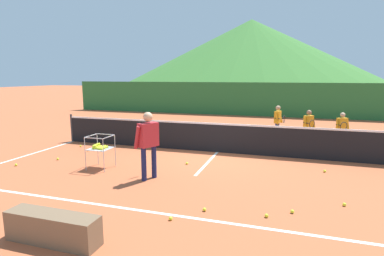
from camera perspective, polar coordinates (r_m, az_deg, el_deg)
The scene contains 25 objects.
ground_plane at distance 10.10m, azimuth 4.77°, elevation -4.54°, with size 120.00×120.00×0.00m, color #B25633.
line_baseline_near at distance 5.80m, azimuth -6.00°, elevation -15.61°, with size 11.34×0.08×0.01m, color white.
line_baseline_far at distance 15.25m, azimuth 9.18°, elevation 0.23°, with size 11.34×0.08×0.01m, color white.
line_sideline_west at distance 12.58m, azimuth -21.35°, elevation -2.33°, with size 0.08×10.10×0.01m, color white.
line_service_center at distance 10.10m, azimuth 4.77°, elevation -4.52°, with size 0.08×5.09×0.01m, color white.
tennis_net at distance 9.99m, azimuth 4.81°, elevation -1.76°, with size 11.48×0.08×1.05m.
instructor at distance 7.35m, azimuth -8.19°, elevation -2.10°, with size 0.51×0.83×1.64m.
student_0 at distance 12.38m, azimuth 15.79°, elevation 1.59°, with size 0.42×0.70×1.35m.
student_1 at distance 11.78m, azimuth 21.01°, elevation 0.70°, with size 0.45×0.69×1.28m.
student_2 at distance 11.88m, azimuth 26.28°, elevation 0.28°, with size 0.49×0.63×1.23m.
ball_cart at distance 8.58m, azimuth -16.90°, elevation -3.46°, with size 0.58×0.58×0.90m.
tennis_ball_0 at distance 8.72m, azimuth 23.61°, elevation -7.41°, with size 0.07×0.07×0.07m, color yellow.
tennis_ball_1 at distance 8.69m, azimuth -0.98°, elevation -6.63°, with size 0.07×0.07×0.07m, color yellow.
tennis_ball_2 at distance 5.77m, azimuth 13.79°, elevation -15.66°, with size 0.07×0.07×0.07m, color yellow.
tennis_ball_3 at distance 9.98m, azimuth -23.85°, elevation -5.32°, with size 0.07×0.07×0.07m, color yellow.
tennis_ball_4 at distance 10.79m, azimuth -18.90°, elevation -3.93°, with size 0.07×0.07×0.07m, color yellow.
tennis_ball_5 at distance 5.53m, azimuth -4.03°, elevation -16.54°, with size 0.07×0.07×0.07m, color yellow.
tennis_ball_6 at distance 6.72m, azimuth 26.65°, elevation -12.68°, with size 0.07×0.07×0.07m, color yellow.
tennis_ball_8 at distance 5.85m, azimuth 2.34°, elevation -15.01°, with size 0.07×0.07×0.07m, color yellow.
tennis_ball_9 at distance 11.51m, azimuth -20.15°, elevation -3.16°, with size 0.07×0.07×0.07m, color yellow.
tennis_ball_10 at distance 6.05m, azimuth 18.28°, elevation -14.63°, with size 0.07×0.07×0.07m, color yellow.
tennis_ball_11 at distance 9.86m, azimuth -30.11°, elevation -5.99°, with size 0.07×0.07×0.07m, color yellow.
windscreen_fence at distance 19.48m, azimuth 11.15°, elevation 5.31°, with size 24.95×0.08×2.10m, color #286B33.
courtside_bench at distance 5.23m, azimuth -24.63°, elevation -16.67°, with size 1.50×0.36×0.46m, color brown.
hill_0 at distance 71.90m, azimuth 10.96°, elevation 13.50°, with size 59.77×59.77×14.93m, color #38702D.
Camera 1 is at (2.12, -9.56, 2.48)m, focal length 28.46 mm.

